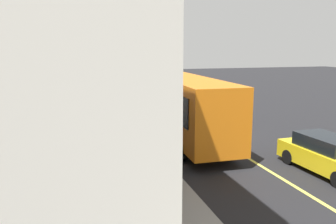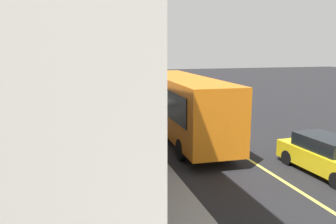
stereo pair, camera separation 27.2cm
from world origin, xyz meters
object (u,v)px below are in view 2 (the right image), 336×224
at_px(pedestrian_near_storefront, 100,100).
at_px(car_silver, 216,110).
at_px(car_yellow, 327,156).
at_px(traffic_light, 158,112).
at_px(pedestrian_mid_block, 116,118).
at_px(bus, 183,104).

bearing_deg(pedestrian_near_storefront, car_silver, -119.33).
bearing_deg(pedestrian_near_storefront, car_yellow, -152.88).
relative_size(traffic_light, pedestrian_mid_block, 1.84).
bearing_deg(traffic_light, bus, -29.04).
bearing_deg(car_yellow, pedestrian_near_storefront, 27.12).
height_order(bus, pedestrian_near_storefront, bus).
bearing_deg(traffic_light, car_silver, -35.66).
bearing_deg(pedestrian_mid_block, car_silver, -66.25).
distance_m(bus, pedestrian_near_storefront, 9.57).
xyz_separation_m(car_silver, pedestrian_mid_block, (-3.30, 7.49, 0.45)).
distance_m(traffic_light, pedestrian_near_storefront, 13.49).
bearing_deg(traffic_light, pedestrian_mid_block, 10.33).
relative_size(pedestrian_near_storefront, pedestrian_mid_block, 0.95).
xyz_separation_m(bus, pedestrian_near_storefront, (8.71, 3.89, -0.85)).
relative_size(car_silver, pedestrian_near_storefront, 2.65).
height_order(bus, traffic_light, bus).
height_order(traffic_light, pedestrian_near_storefront, traffic_light).
height_order(traffic_light, car_silver, traffic_light).
relative_size(car_yellow, pedestrian_mid_block, 2.52).
height_order(bus, car_silver, bus).
bearing_deg(pedestrian_mid_block, traffic_light, -169.67).
height_order(traffic_light, car_yellow, traffic_light).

